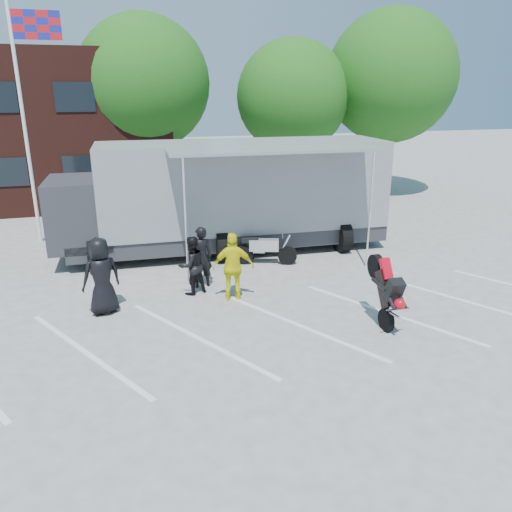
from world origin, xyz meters
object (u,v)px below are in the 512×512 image
tree_mid (293,97)px  transporter_truck (231,250)px  stunt_bike_rider (374,319)px  tree_left (144,83)px  spectator_leather_b (201,257)px  flagpole (29,97)px  spectator_hivis (233,267)px  spectator_leather_a (101,276)px  parked_motorcycle (265,264)px  spectator_leather_c (192,265)px  tree_right (391,77)px

tree_mid → transporter_truck: bearing=-122.5°
tree_mid → stunt_bike_rider: 15.34m
tree_left → spectator_leather_b: 12.85m
stunt_bike_rider → tree_left: bearing=106.2°
flagpole → spectator_hivis: bearing=-53.1°
transporter_truck → spectator_leather_a: (-4.19, -4.13, 0.97)m
flagpole → stunt_bike_rider: flagpole is taller
parked_motorcycle → tree_left: bearing=32.0°
transporter_truck → spectator_leather_c: (-1.88, -3.51, 0.81)m
spectator_leather_b → spectator_leather_a: bearing=17.6°
stunt_bike_rider → transporter_truck: bearing=109.5°
spectator_leather_c → tree_right: bearing=-159.2°
tree_mid → transporter_truck: tree_mid is taller
tree_right → stunt_bike_rider: size_ratio=5.00×
flagpole → parked_motorcycle: (6.96, -4.65, -5.05)m
tree_right → spectator_leather_c: 16.90m
flagpole → spectator_hivis: 9.80m
tree_right → transporter_truck: bearing=-143.6°
spectator_leather_c → transporter_truck: bearing=-139.8°
transporter_truck → stunt_bike_rider: (2.10, -6.34, 0.00)m
flagpole → stunt_bike_rider: (8.33, -9.22, -5.05)m
spectator_leather_b → spectator_hivis: bearing=115.4°
spectator_leather_a → spectator_hivis: (3.30, -0.10, -0.05)m
stunt_bike_rider → tree_mid: bearing=79.6°
tree_right → spectator_leather_c: size_ratio=5.63×
spectator_hivis → flagpole: bearing=-42.4°
tree_right → spectator_leather_b: size_ratio=5.21×
flagpole → stunt_bike_rider: size_ratio=4.38×
spectator_leather_c → spectator_hivis: size_ratio=0.88×
tree_left → parked_motorcycle: (2.72, -10.65, -5.57)m
parked_motorcycle → spectator_leather_b: 2.77m
spectator_leather_a → transporter_truck: bearing=-155.6°
spectator_hivis → stunt_bike_rider: bearing=155.5°
parked_motorcycle → spectator_leather_a: 5.55m
tree_left → transporter_truck: tree_left is taller
transporter_truck → spectator_hivis: 4.42m
tree_left → spectator_leather_c: bearing=-89.5°
parked_motorcycle → spectator_leather_c: size_ratio=1.26×
flagpole → spectator_leather_a: flagpole is taller
spectator_leather_b → tree_right: bearing=-142.0°
transporter_truck → spectator_leather_a: size_ratio=5.96×
tree_left → stunt_bike_rider: bearing=-75.0°
spectator_leather_b → spectator_leather_c: size_ratio=1.08×
stunt_bike_rider → spectator_leather_b: spectator_leather_b is taller
tree_right → spectator_leather_b: 16.37m
tree_right → transporter_truck: 13.76m
tree_left → parked_motorcycle: bearing=-75.7°
stunt_bike_rider → tree_right: bearing=61.2°
parked_motorcycle → spectator_hivis: bearing=164.2°
tree_left → spectator_leather_b: (0.44, -11.96, -4.69)m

